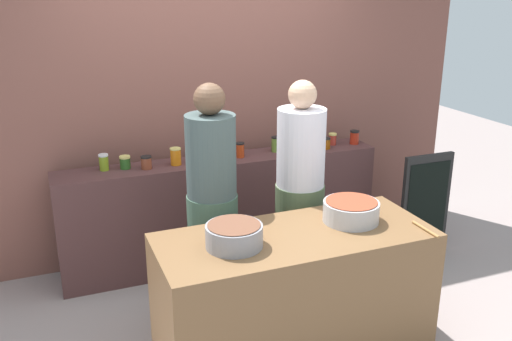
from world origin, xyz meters
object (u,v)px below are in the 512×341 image
preserve_jar_1 (125,162)px  preserve_jar_5 (240,150)px  cooking_pot_center (351,211)px  preserve_jar_7 (310,143)px  wooden_spoon (425,229)px  preserve_jar_4 (207,153)px  preserve_jar_2 (146,162)px  preserve_jar_10 (354,137)px  preserve_jar_0 (104,162)px  cooking_pot_left (234,236)px  cook_in_cap (300,205)px  preserve_jar_9 (332,139)px  preserve_jar_6 (276,144)px  cook_with_tongs (212,215)px  chalkboard_sign (425,207)px  preserve_jar_3 (176,156)px  preserve_jar_8 (326,143)px

preserve_jar_1 → preserve_jar_5: 0.93m
preserve_jar_1 → cooking_pot_center: bearing=-49.3°
preserve_jar_7 → wooden_spoon: size_ratio=0.52×
preserve_jar_1 → preserve_jar_4: preserve_jar_1 is taller
preserve_jar_2 → preserve_jar_10: preserve_jar_10 is taller
preserve_jar_0 → cooking_pot_left: (0.54, -1.47, -0.07)m
preserve_jar_1 → cook_in_cap: bearing=-36.7°
preserve_jar_0 → preserve_jar_9: bearing=-0.5°
preserve_jar_6 → cook_with_tongs: 1.16m
wooden_spoon → cook_with_tongs: bearing=140.8°
cooking_pot_left → cook_in_cap: 0.97m
preserve_jar_4 → cook_with_tongs: cook_with_tongs is taller
chalkboard_sign → preserve_jar_0: bearing=165.5°
preserve_jar_0 → chalkboard_sign: bearing=-14.5°
preserve_jar_1 → preserve_jar_7: (1.56, -0.09, 0.01)m
preserve_jar_2 → cooking_pot_center: preserve_jar_2 is taller
preserve_jar_4 → preserve_jar_5: (0.26, -0.07, 0.01)m
preserve_jar_5 → cook_with_tongs: (-0.48, -0.74, -0.21)m
cooking_pot_left → cook_with_tongs: bearing=83.7°
cook_with_tongs → cook_in_cap: (0.65, -0.03, -0.01)m
preserve_jar_3 → cook_in_cap: 1.08m
preserve_jar_3 → preserve_jar_9: preserve_jar_3 is taller
cooking_pot_left → wooden_spoon: cooking_pot_left is taller
preserve_jar_8 → cooking_pot_left: 1.91m
preserve_jar_5 → cook_in_cap: cook_in_cap is taller
preserve_jar_3 → preserve_jar_5: (0.54, -0.00, -0.01)m
preserve_jar_3 → preserve_jar_8: (1.32, -0.04, -0.02)m
cooking_pot_left → cook_in_cap: (0.73, 0.63, -0.16)m
preserve_jar_8 → preserve_jar_5: bearing=177.1°
preserve_jar_9 → preserve_jar_10: preserve_jar_10 is taller
preserve_jar_4 → cook_with_tongs: 0.87m
preserve_jar_4 → preserve_jar_2: bearing=-170.8°
preserve_jar_1 → preserve_jar_2: (0.15, -0.07, 0.00)m
preserve_jar_9 → cooking_pot_left: (-1.45, -1.46, -0.06)m
preserve_jar_5 → chalkboard_sign: bearing=-21.9°
cook_with_tongs → preserve_jar_0: bearing=126.8°
preserve_jar_0 → preserve_jar_2: bearing=-15.8°
cooking_pot_center → preserve_jar_7: bearing=74.4°
preserve_jar_1 → cooking_pot_center: size_ratio=0.28×
preserve_jar_3 → cooking_pot_left: (-0.01, -1.40, -0.07)m
preserve_jar_8 → cooking_pot_left: bearing=-134.4°
preserve_jar_10 → cooking_pot_left: bearing=-139.5°
preserve_jar_0 → preserve_jar_8: bearing=-3.5°
preserve_jar_6 → cook_in_cap: bearing=-101.4°
preserve_jar_5 → preserve_jar_6: preserve_jar_6 is taller
preserve_jar_3 → preserve_jar_8: size_ratio=1.38×
cooking_pot_center → wooden_spoon: cooking_pot_center is taller
wooden_spoon → cook_in_cap: size_ratio=0.15×
cooking_pot_left → cooking_pot_center: 0.82m
preserve_jar_10 → chalkboard_sign: size_ratio=0.13×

